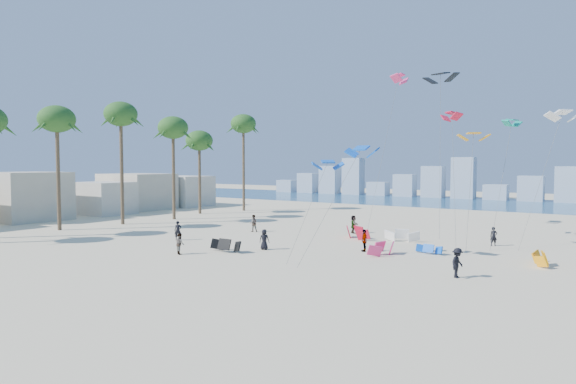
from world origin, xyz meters
The scene contains 10 objects.
ground centered at (0.00, 0.00, 0.00)m, with size 220.00×220.00×0.00m, color beige.
ocean centered at (0.00, 72.00, 0.01)m, with size 220.00×220.00×0.00m, color navy.
kitesurfer_near centered at (-5.96, 11.15, 0.88)m, with size 0.65×0.42×1.77m, color black.
kitesurfer_mid centered at (-0.58, 6.29, 0.81)m, with size 0.79×0.61×1.62m, color gray.
kitesurfers_far centered at (8.73, 17.26, 0.89)m, with size 24.14×15.52×1.85m.
grounded_kites centered at (10.87, 17.33, 0.48)m, with size 24.25×14.83×1.08m.
flying_kites centered at (16.84, 25.29, 12.62)m, with size 23.63×31.97×17.38m.
palm_row centered at (-20.91, 16.15, 11.45)m, with size 7.42×44.80×14.46m.
beachfront_buildings centered at (-33.69, 20.82, 2.67)m, with size 11.50×43.00×6.00m.
distant_skyline centered at (-1.19, 82.00, 3.09)m, with size 85.00×3.00×8.40m.
Camera 1 is at (27.55, -20.32, 6.99)m, focal length 30.62 mm.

